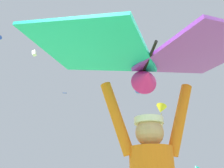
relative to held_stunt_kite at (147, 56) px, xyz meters
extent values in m
sphere|color=tan|center=(0.01, 0.10, -0.66)|extent=(0.23, 0.23, 0.23)
cylinder|color=white|center=(0.01, 0.10, -0.56)|extent=(0.27, 0.27, 0.05)
cylinder|color=orange|center=(0.28, 0.07, -0.54)|extent=(0.29, 0.12, 0.62)
cylinder|color=orange|center=(-0.25, 0.13, -0.54)|extent=(0.29, 0.12, 0.62)
cylinder|color=black|center=(0.01, 0.10, -0.07)|extent=(0.12, 0.84, 0.02)
cube|color=purple|center=(0.49, -0.08, 0.04)|extent=(1.20, 1.11, 0.24)
cube|color=#19B2AD|center=(-0.50, 0.03, 0.04)|extent=(1.28, 1.23, 0.24)
cone|color=#DB2393|center=(0.01, 0.10, -0.17)|extent=(0.26, 0.23, 0.24)
cube|color=green|center=(1.03, 12.79, 8.94)|extent=(0.62, 0.65, 0.84)
cube|color=blue|center=(5.93, 18.92, 7.92)|extent=(0.98, 0.83, 1.07)
cube|color=white|center=(-6.40, 27.31, 15.76)|extent=(0.78, 0.82, 0.97)
cube|color=white|center=(9.10, 27.02, 5.32)|extent=(0.99, 1.02, 1.15)
pyramid|color=blue|center=(-2.08, 34.76, 13.01)|extent=(1.01, 1.00, 0.26)
cone|color=yellow|center=(9.02, 21.23, 6.59)|extent=(1.81, 1.72, 1.28)
cylinder|color=#A4921C|center=(9.02, 21.23, 5.30)|extent=(0.05, 0.05, 1.67)
camera|label=1|loc=(-0.62, -1.66, -1.04)|focal=36.71mm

